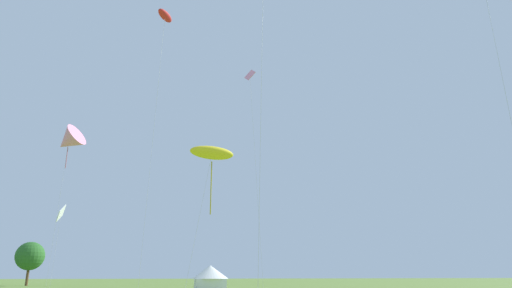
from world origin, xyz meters
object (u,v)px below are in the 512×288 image
object	(u,v)px
kite_pink_delta	(69,141)
kite_red_parafoil	(165,17)
kite_yellow_parafoil	(212,153)
kite_white_diamond	(61,214)
tree_distant_left	(30,256)
kite_pink_diamond	(250,82)
festival_tent_center	(210,276)

from	to	relation	value
kite_pink_delta	kite_red_parafoil	size ratio (longest dim) A/B	0.73
kite_yellow_parafoil	kite_white_diamond	xyz separation A→B (m)	(-15.43, 29.44, -0.94)
kite_pink_delta	tree_distant_left	bearing A→B (deg)	107.75
kite_yellow_parafoil	kite_pink_diamond	xyz separation A→B (m)	(5.42, 13.81, 11.86)
kite_red_parafoil	kite_pink_diamond	world-z (taller)	kite_red_parafoil
kite_pink_delta	kite_pink_diamond	xyz separation A→B (m)	(19.25, -7.23, 5.71)
kite_pink_diamond	kite_white_diamond	bearing A→B (deg)	143.14
kite_white_diamond	festival_tent_center	xyz separation A→B (m)	(18.59, -1.45, -7.49)
kite_red_parafoil	kite_white_diamond	world-z (taller)	kite_red_parafoil
kite_pink_delta	tree_distant_left	distance (m)	38.26
kite_yellow_parafoil	festival_tent_center	xyz separation A→B (m)	(3.16, 28.00, -8.44)
kite_yellow_parafoil	kite_red_parafoil	xyz separation A→B (m)	(-3.92, 6.35, 14.21)
kite_yellow_parafoil	kite_red_parafoil	bearing A→B (deg)	121.71
kite_pink_delta	tree_distant_left	size ratio (longest dim) A/B	2.47
kite_yellow_parafoil	tree_distant_left	distance (m)	61.39
kite_red_parafoil	tree_distant_left	world-z (taller)	kite_red_parafoil
kite_white_diamond	kite_pink_diamond	world-z (taller)	kite_pink_diamond
kite_white_diamond	kite_yellow_parafoil	bearing A→B (deg)	-62.35
kite_pink_diamond	kite_yellow_parafoil	bearing A→B (deg)	-111.42
kite_yellow_parafoil	festival_tent_center	distance (m)	29.41
kite_yellow_parafoil	festival_tent_center	size ratio (longest dim) A/B	2.33
kite_yellow_parafoil	kite_pink_diamond	bearing A→B (deg)	68.58
kite_white_diamond	kite_pink_diamond	distance (m)	29.03
kite_pink_delta	festival_tent_center	world-z (taller)	kite_pink_delta
kite_yellow_parafoil	tree_distant_left	bearing A→B (deg)	114.09
kite_yellow_parafoil	festival_tent_center	bearing A→B (deg)	83.55
kite_pink_delta	festival_tent_center	xyz separation A→B (m)	(16.99, 6.95, -14.59)
kite_red_parafoil	festival_tent_center	bearing A→B (deg)	71.88
kite_red_parafoil	kite_white_diamond	xyz separation A→B (m)	(-11.50, 23.10, -15.15)
kite_red_parafoil	tree_distant_left	xyz separation A→B (m)	(-21.05, 49.50, -19.40)
kite_pink_diamond	festival_tent_center	distance (m)	24.86
kite_pink_delta	festival_tent_center	bearing A→B (deg)	22.23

